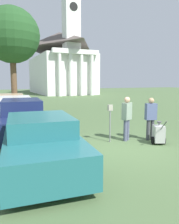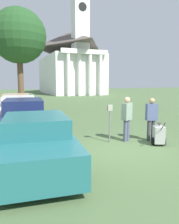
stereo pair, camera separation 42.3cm
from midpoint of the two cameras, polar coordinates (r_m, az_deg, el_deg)
ground_plane at (r=7.61m, az=9.72°, el=-9.50°), size 120.00×120.00×0.00m
parked_car_teal at (r=6.25m, az=-11.88°, el=-7.26°), size 2.29×4.92×1.37m
parked_car_navy at (r=9.96m, az=-15.55°, el=-1.41°), size 2.27×5.42×1.52m
parked_car_white at (r=13.15m, az=-16.99°, el=0.68°), size 2.41×5.05×1.45m
parked_car_tan at (r=16.07m, az=-17.81°, el=1.92°), size 2.38×4.81×1.43m
parking_meter at (r=8.16m, az=6.80°, el=-1.17°), size 0.18×0.09×1.42m
person_worker at (r=8.42m, az=11.16°, el=-1.10°), size 0.47×0.38×1.70m
person_supervisor at (r=8.70m, az=17.23°, el=-1.20°), size 0.46×0.32×1.65m
equipment_cart at (r=8.29m, az=19.06°, el=-5.61°), size 0.60×0.98×1.00m
church at (r=43.02m, az=-4.94°, el=13.18°), size 9.15×17.88×24.58m
shade_tree at (r=18.01m, az=-17.32°, el=18.32°), size 4.09×4.09×7.70m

